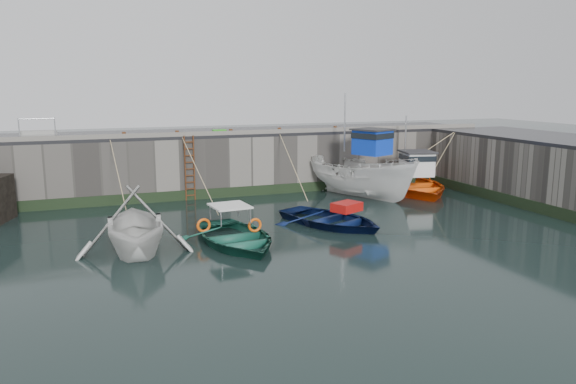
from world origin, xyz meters
name	(u,v)px	position (x,y,z in m)	size (l,w,h in m)	color
ground	(303,250)	(0.00, 0.00, 0.00)	(120.00, 120.00, 0.00)	black
quay_back	(217,162)	(0.00, 12.50, 1.50)	(30.00, 5.00, 3.00)	slate
quay_right	(569,174)	(14.50, 2.50, 1.50)	(5.00, 15.00, 3.00)	slate
road_back	(217,133)	(0.00, 12.50, 3.08)	(30.00, 5.00, 0.16)	black
road_right	(572,140)	(14.50, 2.50, 3.08)	(5.00, 15.00, 0.16)	black
kerb_back	(227,133)	(0.00, 10.15, 3.26)	(30.00, 0.30, 0.20)	slate
algae_back	(230,192)	(0.00, 9.96, 0.25)	(30.00, 0.08, 0.50)	black
algae_right	(524,204)	(11.96, 2.50, 0.25)	(0.08, 15.00, 0.50)	black
ladder	(190,168)	(-2.00, 9.91, 1.59)	(0.51, 0.08, 3.20)	#3F1E0F
boat_near_white	(136,251)	(-5.43, 1.95, 0.00)	(4.20, 4.86, 2.56)	silver
boat_near_white_rope	(123,218)	(-5.43, 7.22, 0.00)	(0.04, 6.13, 3.10)	tan
boat_near_blue	(235,244)	(-1.98, 1.60, 0.00)	(3.52, 4.93, 1.02)	#175141
boat_near_blue_rope	(203,212)	(-1.98, 7.05, 0.00)	(0.04, 6.44, 3.10)	tan
boat_near_navy	(331,225)	(2.42, 2.92, 0.00)	(3.46, 4.84, 1.00)	#0A1741
boat_near_navy_rope	(290,202)	(2.42, 7.71, 0.00)	(0.04, 5.27, 3.10)	tan
boat_far_white	(363,176)	(6.38, 7.70, 1.08)	(4.96, 7.10, 5.57)	silver
boat_far_orange	(412,184)	(9.49, 7.95, 0.42)	(5.80, 7.23, 4.33)	#FA540D
fish_crate	(219,132)	(-0.39, 10.30, 3.30)	(0.67, 0.43, 0.27)	#27911A
railing	(39,134)	(-8.75, 11.25, 3.36)	(1.60, 1.05, 1.00)	#A5A8AD
bollard_a	(124,135)	(-5.00, 10.25, 3.30)	(0.18, 0.18, 0.28)	#3F1E0F
bollard_b	(177,133)	(-2.50, 10.25, 3.30)	(0.18, 0.18, 0.28)	#3F1E0F
bollard_c	(231,132)	(0.20, 10.25, 3.30)	(0.18, 0.18, 0.28)	#3F1E0F
bollard_d	(279,130)	(2.80, 10.25, 3.30)	(0.18, 0.18, 0.28)	#3F1E0F
bollard_e	(335,129)	(6.00, 10.25, 3.30)	(0.18, 0.18, 0.28)	#3F1E0F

